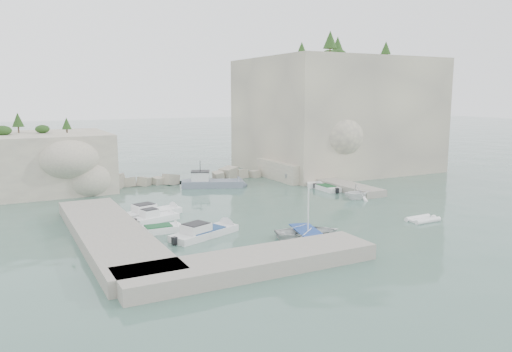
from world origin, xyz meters
name	(u,v)px	position (x,y,z in m)	size (l,w,h in m)	color
ground	(284,215)	(0.00, 0.00, 0.00)	(400.00, 400.00, 0.00)	#45675B
cliff_east	(336,115)	(23.00, 23.00, 8.50)	(26.00, 22.00, 17.00)	beige
cliff_terrace	(298,169)	(13.00, 18.00, 1.25)	(8.00, 10.00, 2.50)	beige
outcrop_west	(40,162)	(-20.00, 25.00, 3.50)	(16.00, 14.00, 7.00)	beige
quay_west	(109,234)	(-17.00, -1.00, 0.55)	(5.00, 24.00, 1.10)	#9E9689
quay_south	(252,263)	(-10.00, -12.50, 0.55)	(18.00, 4.00, 1.10)	#9E9689
ledge_east	(335,184)	(13.50, 10.00, 0.40)	(3.00, 16.00, 0.80)	#9E9689
breakwater	(195,176)	(-1.00, 22.00, 0.70)	(28.00, 3.00, 1.40)	beige
motorboat_d	(205,236)	(-9.73, -3.34, 0.00)	(6.84, 2.03, 1.40)	silver
motorboat_a	(152,216)	(-11.57, 5.73, 0.00)	(6.28, 1.87, 1.40)	white
motorboat_c	(159,233)	(-12.80, -0.45, 0.00)	(4.39, 1.60, 0.70)	white
motorboat_b	(156,221)	(-11.90, 3.36, 0.00)	(4.69, 1.53, 1.40)	white
rowboat	(308,237)	(-2.20, -7.51, 0.00)	(3.87, 5.41, 1.12)	white
inflatable_dinghy	(422,221)	(10.18, -8.09, 0.00)	(3.24, 1.57, 0.44)	white
tender_east_a	(357,199)	(11.17, 2.62, 0.00)	(3.07, 3.55, 1.87)	white
tender_east_b	(326,190)	(11.18, 8.63, 0.00)	(4.69, 1.60, 0.70)	white
tender_east_c	(312,185)	(11.58, 12.28, 0.00)	(5.01, 1.62, 0.70)	white
tender_east_d	(300,183)	(11.00, 14.31, 0.00)	(1.68, 4.47, 1.73)	silver
work_boat	(213,187)	(-0.43, 17.17, 0.00)	(8.50, 2.51, 2.20)	slate
rowboat_mast	(308,206)	(-2.20, -7.51, 2.66)	(0.10, 0.10, 4.20)	white
vegetation	(304,53)	(17.83, 24.40, 17.93)	(53.48, 13.88, 13.40)	#1E4219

